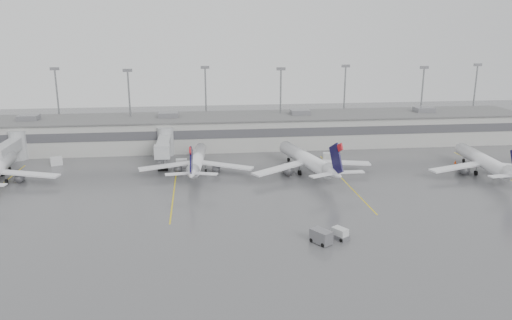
{
  "coord_description": "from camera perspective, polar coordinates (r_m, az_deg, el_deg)",
  "views": [
    {
      "loc": [
        -12.5,
        -72.62,
        31.11
      ],
      "look_at": [
        -0.99,
        24.0,
        5.0
      ],
      "focal_mm": 35.0,
      "sensor_mm": 36.0,
      "label": 1
    }
  ],
  "objects": [
    {
      "name": "cone_d",
      "position": [
        125.86,
        21.82,
        -0.21
      ],
      "size": [
        0.49,
        0.49,
        0.78
      ],
      "primitive_type": "cone",
      "color": "#FF4505",
      "rests_on": "ground"
    },
    {
      "name": "light_masts",
      "position": [
        138.26,
        -1.55,
        7.08
      ],
      "size": [
        142.4,
        8.0,
        20.6
      ],
      "color": "gray",
      "rests_on": "ground"
    },
    {
      "name": "jet_bridge_left",
      "position": [
        128.82,
        -26.12,
        1.26
      ],
      "size": [
        4.0,
        17.2,
        7.0
      ],
      "color": "#A2A5A8",
      "rests_on": "ground"
    },
    {
      "name": "baggage_tug",
      "position": [
        77.21,
        9.55,
        -8.41
      ],
      "size": [
        2.84,
        3.16,
        1.74
      ],
      "rotation": [
        0.0,
        0.0,
        0.57
      ],
      "color": "silver",
      "rests_on": "ground"
    },
    {
      "name": "gse_uld_b",
      "position": [
        115.39,
        -8.5,
        -0.33
      ],
      "size": [
        2.59,
        1.79,
        1.79
      ],
      "primitive_type": "cube",
      "rotation": [
        0.0,
        0.0,
        0.04
      ],
      "color": "silver",
      "rests_on": "ground"
    },
    {
      "name": "baggage_cart",
      "position": [
        75.18,
        7.45,
        -8.66
      ],
      "size": [
        3.29,
        3.69,
        2.07
      ],
      "rotation": [
        0.0,
        0.0,
        0.57
      ],
      "color": "slate",
      "rests_on": "ground"
    },
    {
      "name": "jet_mid_right",
      "position": [
        108.74,
        5.95,
        0.02
      ],
      "size": [
        26.98,
        30.57,
        10.02
      ],
      "rotation": [
        0.0,
        0.0,
        0.22
      ],
      "color": "white",
      "rests_on": "ground"
    },
    {
      "name": "gse_loader",
      "position": [
        122.35,
        -10.92,
        0.5
      ],
      "size": [
        2.83,
        3.64,
        2.0
      ],
      "primitive_type": "cube",
      "rotation": [
        0.0,
        0.0,
        0.29
      ],
      "color": "slate",
      "rests_on": "ground"
    },
    {
      "name": "jet_mid_left",
      "position": [
        109.46,
        -6.78,
        -0.07
      ],
      "size": [
        24.82,
        27.93,
        9.04
      ],
      "rotation": [
        0.0,
        0.0,
        -0.09
      ],
      "color": "white",
      "rests_on": "ground"
    },
    {
      "name": "gse_uld_a",
      "position": [
        124.48,
        -21.86,
        -0.12
      ],
      "size": [
        3.04,
        2.54,
        1.84
      ],
      "primitive_type": "cube",
      "rotation": [
        0.0,
        0.0,
        0.37
      ],
      "color": "silver",
      "rests_on": "ground"
    },
    {
      "name": "jet_far_right",
      "position": [
        118.23,
        24.74,
        -0.16
      ],
      "size": [
        26.15,
        29.42,
        9.52
      ],
      "rotation": [
        0.0,
        0.0,
        -0.09
      ],
      "color": "white",
      "rests_on": "ground"
    },
    {
      "name": "cone_c",
      "position": [
        109.57,
        3.63,
        -1.3
      ],
      "size": [
        0.46,
        0.46,
        0.73
      ],
      "primitive_type": "cone",
      "color": "#FF4505",
      "rests_on": "ground"
    },
    {
      "name": "terminal",
      "position": [
        133.93,
        -1.3,
        3.41
      ],
      "size": [
        152.0,
        17.0,
        9.45
      ],
      "color": "#ADADA8",
      "rests_on": "ground"
    },
    {
      "name": "gse_uld_c",
      "position": [
        120.88,
        8.27,
        0.39
      ],
      "size": [
        2.79,
        2.11,
        1.79
      ],
      "primitive_type": "cube",
      "rotation": [
        0.0,
        0.0,
        -0.18
      ],
      "color": "silver",
      "rests_on": "ground"
    },
    {
      "name": "cone_b",
      "position": [
        114.25,
        -12.83,
        -1.0
      ],
      "size": [
        0.39,
        0.39,
        0.63
      ],
      "primitive_type": "cone",
      "color": "#FF4505",
      "rests_on": "ground"
    },
    {
      "name": "ground",
      "position": [
        79.98,
        2.77,
        -7.89
      ],
      "size": [
        260.0,
        260.0,
        0.0
      ],
      "primitive_type": "plane",
      "color": "#525254",
      "rests_on": "ground"
    },
    {
      "name": "stand_markings",
      "position": [
        102.27,
        0.55,
        -2.69
      ],
      "size": [
        105.25,
        40.0,
        0.01
      ],
      "color": "yellow",
      "rests_on": "ground"
    },
    {
      "name": "cone_a",
      "position": [
        121.08,
        -27.23,
        -1.43
      ],
      "size": [
        0.38,
        0.38,
        0.6
      ],
      "primitive_type": "cone",
      "color": "#FF4505",
      "rests_on": "ground"
    },
    {
      "name": "jet_bridge_right",
      "position": [
        121.69,
        -10.39,
        1.84
      ],
      "size": [
        4.0,
        17.2,
        7.0
      ],
      "color": "#A2A5A8",
      "rests_on": "ground"
    }
  ]
}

